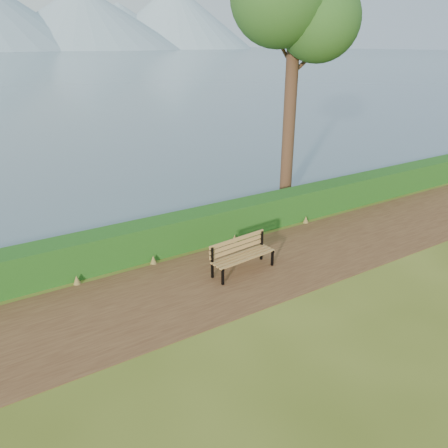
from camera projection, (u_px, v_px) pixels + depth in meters
ground at (226, 285)px, 11.08m from camera, size 140.00×140.00×0.00m
path at (220, 280)px, 11.31m from camera, size 40.00×3.40×0.01m
hedge at (180, 232)px, 12.92m from camera, size 32.00×0.85×1.00m
bench at (241, 253)px, 11.58m from camera, size 1.87×0.71×0.92m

